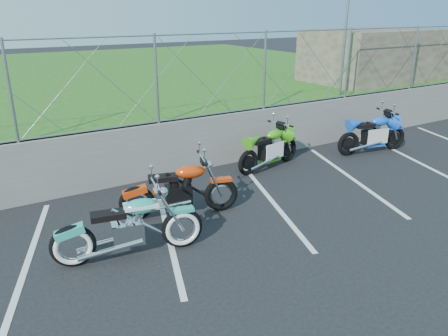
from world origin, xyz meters
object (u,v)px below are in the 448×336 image
cruiser_turquoise (131,229)px  naked_orange (181,191)px  sportbike_blue (373,135)px  sportbike_green (270,150)px

cruiser_turquoise → naked_orange: cruiser_turquoise is taller
cruiser_turquoise → sportbike_blue: 7.86m
sportbike_green → sportbike_blue: sportbike_blue is taller
sportbike_green → sportbike_blue: size_ratio=0.95×
naked_orange → sportbike_blue: size_ratio=1.02×
sportbike_green → cruiser_turquoise: bearing=-164.6°
sportbike_blue → cruiser_turquoise: bearing=-156.6°
naked_orange → sportbike_green: (3.09, 1.28, -0.02)m
cruiser_turquoise → sportbike_green: 4.97m
cruiser_turquoise → sportbike_blue: cruiser_turquoise is taller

